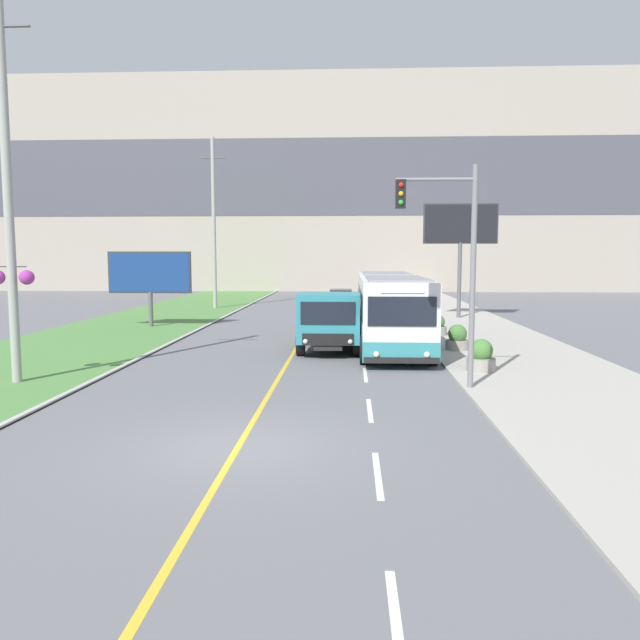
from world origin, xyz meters
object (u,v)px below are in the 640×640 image
Objects in this scene: city_bus at (390,309)px; planter_round_third at (438,326)px; car_distant at (341,300)px; planter_round_second at (457,339)px; traffic_light_mast at (451,249)px; dump_truck at (330,321)px; billboard_large at (461,230)px; billboard_small at (150,274)px; utility_pole_near at (8,198)px; planter_round_near at (481,357)px; utility_pole_far at (214,223)px; planter_round_far at (428,316)px.

city_bus is 13.22× the size of planter_round_third.
car_distant reaches higher than planter_round_second.
city_bus is 9.51m from traffic_light_mast.
billboard_large is at bearing 60.99° from dump_truck.
billboard_large is 1.55× the size of billboard_small.
planter_round_third is at bearing 38.89° from utility_pole_near.
traffic_light_mast is 6.04× the size of planter_round_near.
billboard_large is (4.90, 11.33, 3.86)m from city_bus.
city_bus reaches higher than planter_round_third.
car_distant is 4.45× the size of planter_round_third.
planter_round_second is (14.22, -20.12, -5.67)m from utility_pole_far.
utility_pole_far is 18.75m from planter_round_far.
city_bus is at bearing 111.74° from planter_round_near.
planter_round_near reaches higher than planter_round_third.
city_bus reaches higher than dump_truck.
car_distant is 4.25× the size of planter_round_far.
planter_round_second is (14.41, 6.87, -5.01)m from utility_pole_near.
dump_truck is 7.00m from planter_round_third.
utility_pole_near reaches higher than dump_truck.
planter_round_near is at bearing -68.26° from city_bus.
utility_pole_far is at bearing 172.74° from car_distant.
dump_truck reaches higher than planter_round_second.
planter_round_second is at bearing -35.46° from city_bus.
car_distant is 4.08× the size of planter_round_near.
utility_pole_near reaches higher than traffic_light_mast.
city_bus is at bearing 39.29° from dump_truck.
planter_round_third is (4.83, -14.31, -0.18)m from car_distant.
planter_round_third is (14.08, -15.48, -5.69)m from utility_pole_far.
planter_round_near is at bearing -39.89° from billboard_small.
billboard_large reaches higher than planter_round_second.
utility_pole_near reaches higher than planter_round_third.
city_bus is 12.14× the size of planter_round_near.
city_bus is 1.04× the size of utility_pole_far.
billboard_small reaches higher than car_distant.
planter_round_second is 4.64m from planter_round_third.
utility_pole_far is (0.20, 26.99, 0.66)m from utility_pole_near.
utility_pole_near reaches higher than city_bus.
dump_truck is 6.23× the size of planter_round_near.
car_distant is at bearing 69.91° from utility_pole_near.
dump_truck is 6.79m from planter_round_near.
utility_pole_near is 26.11m from billboard_large.
dump_truck is 12.21m from utility_pole_near.
billboard_small is (-17.37, -5.23, -2.55)m from billboard_large.
dump_truck is 12.97m from billboard_small.
billboard_large reaches higher than dump_truck.
traffic_light_mast is (3.50, -26.20, 3.34)m from car_distant.
planter_round_near is at bearing -90.14° from planter_round_second.
utility_pole_far reaches higher than planter_round_third.
car_distant reaches higher than planter_round_third.
billboard_small is (-0.66, 14.83, -2.68)m from utility_pole_near.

